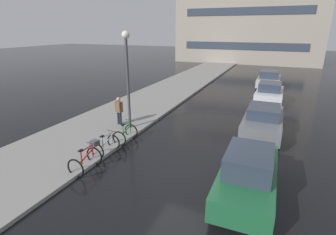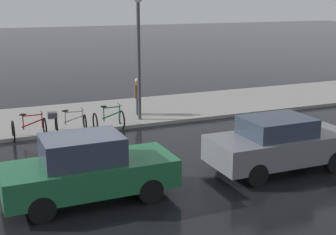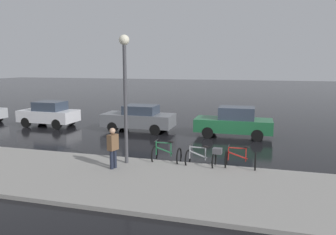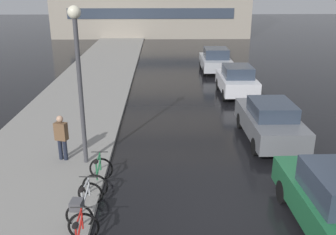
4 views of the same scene
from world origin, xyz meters
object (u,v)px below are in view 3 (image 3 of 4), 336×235
bicycle_third (167,155)px  pedestrian (113,147)px  car_grey (139,118)px  bicycle_nearest (241,160)px  bicycle_second (205,157)px  streetlamp (125,81)px  car_white (49,114)px  car_green (234,122)px

bicycle_third → pedestrian: size_ratio=0.66×
car_grey → bicycle_nearest: bearing=-133.0°
bicycle_second → pedestrian: 3.57m
streetlamp → car_grey: bearing=16.7°
car_white → bicycle_nearest: bearing=-115.1°
bicycle_second → bicycle_third: (0.13, 1.59, -0.07)m
car_green → car_grey: (0.04, 5.72, -0.02)m
bicycle_nearest → car_white: bearing=64.9°
bicycle_second → streetlamp: bearing=99.4°
car_white → streetlamp: (-6.65, -8.33, 2.61)m
bicycle_nearest → bicycle_second: (-0.16, 1.37, 0.07)m
car_green → pedestrian: size_ratio=2.51×
car_green → streetlamp: size_ratio=0.83×
bicycle_second → bicycle_third: 1.60m
bicycle_second → car_grey: 8.00m
bicycle_third → streetlamp: (-0.64, 1.49, 3.02)m
bicycle_nearest → bicycle_third: bicycle_third is taller
bicycle_nearest → car_green: car_green is taller
car_green → car_grey: car_green is taller
bicycle_second → car_grey: car_grey is taller
bicycle_nearest → bicycle_second: bicycle_nearest is taller
car_grey → pedestrian: pedestrian is taller
car_white → pedestrian: bearing=-132.5°
bicycle_third → car_white: (6.01, 9.82, 0.41)m
car_grey → pedestrian: 7.69m
bicycle_third → streetlamp: 3.43m
bicycle_second → bicycle_third: bicycle_third is taller
bicycle_third → car_green: car_green is taller
bicycle_third → car_grey: car_grey is taller
pedestrian → car_grey: bearing=13.5°
bicycle_nearest → car_grey: bearing=47.0°
bicycle_nearest → streetlamp: 5.41m
bicycle_nearest → bicycle_third: size_ratio=1.04×
bicycle_second → bicycle_third: size_ratio=1.26×
bicycle_second → car_green: (6.14, -0.64, 0.35)m
bicycle_second → car_green: size_ratio=0.33×
bicycle_nearest → car_grey: (6.01, 6.45, 0.39)m
bicycle_nearest → streetlamp: size_ratio=0.23×
car_white → pedestrian: 11.03m
car_grey → pedestrian: (-7.48, -1.79, 0.16)m
streetlamp → car_white: bearing=51.4°
car_white → car_green: bearing=-90.0°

